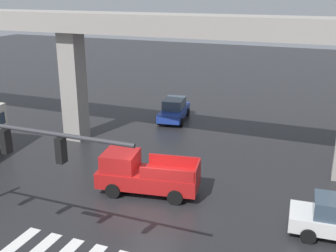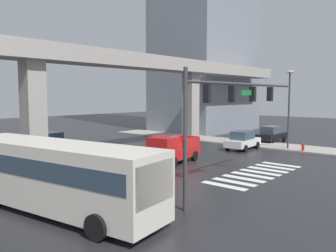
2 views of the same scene
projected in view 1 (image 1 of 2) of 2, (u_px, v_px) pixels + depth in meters
The scene contains 4 objects.
ground_plane at pixel (152, 205), 19.92m from camera, with size 120.00×120.00×0.00m, color #232326.
elevated_overpass at pixel (198, 36), 23.48m from camera, with size 49.72×2.53×8.52m.
pickup_truck at pixel (142, 174), 20.91m from camera, with size 5.34×2.68×2.08m.
sedan_blue at pixel (174, 110), 32.52m from camera, with size 2.42×4.51×1.72m.
Camera 1 is at (7.24, -16.15, 9.94)m, focal length 44.16 mm.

